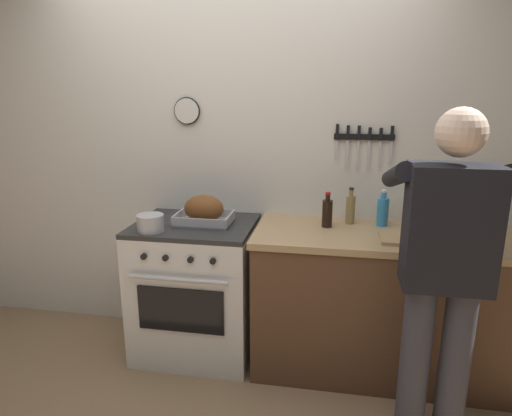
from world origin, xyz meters
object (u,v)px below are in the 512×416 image
at_px(stove, 196,288).
at_px(bottle_cooking_oil, 465,213).
at_px(person_cook, 444,266).
at_px(cutting_board, 412,239).
at_px(saucepan, 150,223).
at_px(bottle_soy_sauce, 327,213).
at_px(roasting_pan, 204,211).
at_px(bottle_vinegar, 350,209).
at_px(bottle_dish_soap, 383,211).
at_px(bottle_hot_sauce, 448,217).

xyz_separation_m(stove, bottle_cooking_oil, (1.65, 0.14, 0.56)).
relative_size(person_cook, cutting_board, 4.61).
distance_m(person_cook, saucepan, 1.64).
bearing_deg(bottle_soy_sauce, cutting_board, -20.57).
distance_m(roasting_pan, bottle_vinegar, 0.93).
bearing_deg(bottle_soy_sauce, saucepan, -165.07).
height_order(bottle_dish_soap, bottle_vinegar, bottle_vinegar).
distance_m(stove, bottle_soy_sauce, 1.00).
bearing_deg(bottle_dish_soap, roasting_pan, -172.25).
distance_m(roasting_pan, cutting_board, 1.26).
relative_size(person_cook, bottle_dish_soap, 7.24).
distance_m(stove, bottle_vinegar, 1.13).
height_order(bottle_vinegar, bottle_hot_sauce, bottle_vinegar).
height_order(saucepan, bottle_hot_sauce, bottle_hot_sauce).
xyz_separation_m(bottle_dish_soap, bottle_soy_sauce, (-0.34, -0.09, -0.00)).
distance_m(stove, bottle_dish_soap, 1.30).
xyz_separation_m(bottle_cooking_oil, bottle_dish_soap, (-0.48, 0.02, -0.02)).
height_order(stove, cutting_board, cutting_board).
distance_m(stove, bottle_cooking_oil, 1.75).
xyz_separation_m(stove, roasting_pan, (0.07, 0.01, 0.53)).
xyz_separation_m(stove, saucepan, (-0.21, -0.20, 0.50)).
relative_size(person_cook, bottle_cooking_oil, 6.28).
relative_size(saucepan, bottle_hot_sauce, 0.95).
bearing_deg(bottle_dish_soap, bottle_vinegar, 175.66).
distance_m(cutting_board, bottle_soy_sauce, 0.52).
bearing_deg(person_cook, cutting_board, 2.91).
distance_m(cutting_board, bottle_cooking_oil, 0.42).
bearing_deg(person_cook, stove, 62.18).
relative_size(roasting_pan, bottle_cooking_oil, 1.33).
bearing_deg(stove, bottle_hot_sauce, 6.43).
height_order(roasting_pan, bottle_soy_sauce, bottle_soy_sauce).
relative_size(saucepan, cutting_board, 0.45).
distance_m(cutting_board, bottle_dish_soap, 0.32).
bearing_deg(bottle_hot_sauce, bottle_cooking_oil, -25.10).
distance_m(stove, cutting_board, 1.40).
relative_size(person_cook, bottle_vinegar, 7.14).
xyz_separation_m(bottle_dish_soap, bottle_vinegar, (-0.20, 0.01, 0.00)).
relative_size(roasting_pan, saucepan, 2.18).
bearing_deg(cutting_board, bottle_cooking_oil, 36.54).
xyz_separation_m(roasting_pan, cutting_board, (1.25, -0.12, -0.07)).
distance_m(bottle_cooking_oil, bottle_vinegar, 0.67).
bearing_deg(person_cook, bottle_cooking_oil, -23.96).
bearing_deg(bottle_soy_sauce, stove, -174.96).
bearing_deg(bottle_vinegar, saucepan, -162.22).
bearing_deg(bottle_dish_soap, person_cook, -74.99).
height_order(saucepan, bottle_dish_soap, bottle_dish_soap).
xyz_separation_m(saucepan, bottle_cooking_oil, (1.85, 0.34, 0.06)).
xyz_separation_m(bottle_soy_sauce, bottle_hot_sauce, (0.73, 0.10, -0.02)).
relative_size(bottle_vinegar, bottle_soy_sauce, 1.06).
relative_size(stove, bottle_cooking_oil, 3.41).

